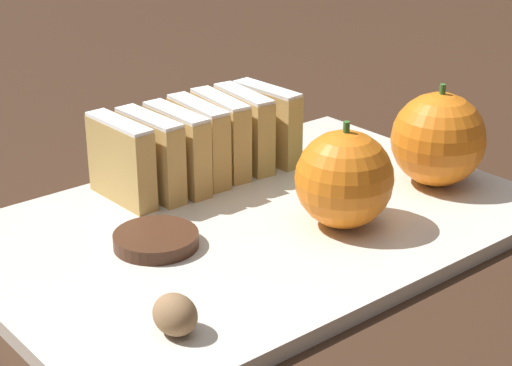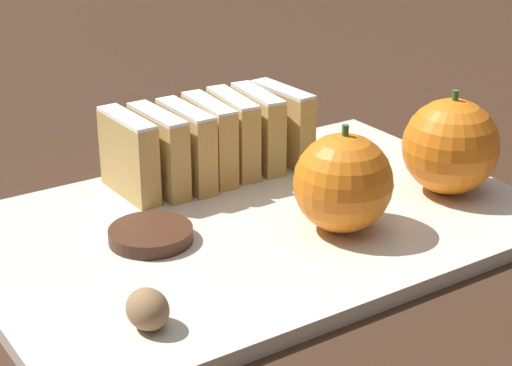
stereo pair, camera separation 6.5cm
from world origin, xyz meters
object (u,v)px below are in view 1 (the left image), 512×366
(orange_near, at_px, (438,139))
(chocolate_cookie, at_px, (156,240))
(walnut, at_px, (175,315))
(orange_far, at_px, (344,179))

(orange_near, relative_size, chocolate_cookie, 1.40)
(chocolate_cookie, bearing_deg, orange_near, 77.98)
(chocolate_cookie, bearing_deg, walnut, -27.74)
(orange_near, height_order, orange_far, orange_near)
(orange_near, bearing_deg, orange_far, -86.46)
(walnut, xyz_separation_m, chocolate_cookie, (-0.10, 0.05, -0.01))
(orange_near, xyz_separation_m, walnut, (0.05, -0.30, -0.03))
(orange_far, bearing_deg, chocolate_cookie, -114.80)
(orange_far, relative_size, chocolate_cookie, 1.33)
(walnut, distance_m, chocolate_cookie, 0.12)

